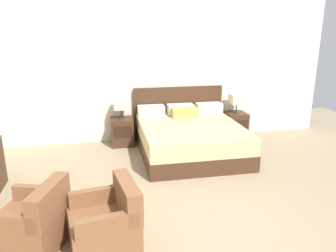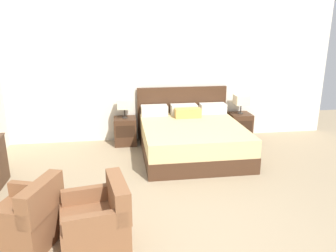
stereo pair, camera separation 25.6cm
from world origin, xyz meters
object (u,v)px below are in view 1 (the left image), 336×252
Objects in this scene: table_lamp_right at (237,99)px; armchair_companion at (107,225)px; table_lamp_left at (121,104)px; armchair_by_window at (32,225)px; nightstand_left at (122,132)px; nightstand_right at (235,125)px; bed at (189,137)px.

table_lamp_right is 0.50× the size of armchair_companion.
table_lamp_left is 3.39m from armchair_by_window.
nightstand_left is 2.44m from nightstand_right.
table_lamp_left is 1.00× the size of table_lamp_right.
table_lamp_right reaches higher than nightstand_left.
armchair_companion reaches higher than nightstand_left.
armchair_by_window is (-2.37, -2.41, -0.04)m from bed.
armchair_companion reaches higher than nightstand_right.
bed is 5.16× the size of table_lamp_right.
armchair_companion is (-2.80, -3.31, 0.01)m from nightstand_right.
bed reaches higher than table_lamp_left.
bed is 2.37× the size of armchair_by_window.
nightstand_left is at bearing 69.93° from armchair_by_window.
bed is 1.52m from table_lamp_right.
table_lamp_right is at bearing 0.00° from table_lamp_left.
bed reaches higher than table_lamp_right.
nightstand_left is 3.33m from armchair_companion.
table_lamp_left reaches higher than nightstand_left.
armchair_by_window is (-1.15, -3.14, 0.01)m from nightstand_left.
armchair_by_window is at bearing 167.75° from armchair_companion.
bed reaches higher than nightstand_left.
armchair_companion is at bearing -130.24° from nightstand_right.
bed is at bearing -149.17° from nightstand_right.
nightstand_right is at bearing -90.00° from table_lamp_right.
armchair_companion is (-2.80, -3.31, -0.56)m from table_lamp_right.
bed reaches higher than armchair_companion.
nightstand_right is 4.33m from armchair_companion.
armchair_companion is at bearing -121.46° from bed.
bed is at bearing 45.48° from armchair_by_window.
armchair_companion is at bearing -130.23° from table_lamp_right.
table_lamp_left is (-1.22, 0.73, 0.53)m from bed.
table_lamp_right is at bearing 49.77° from armchair_companion.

